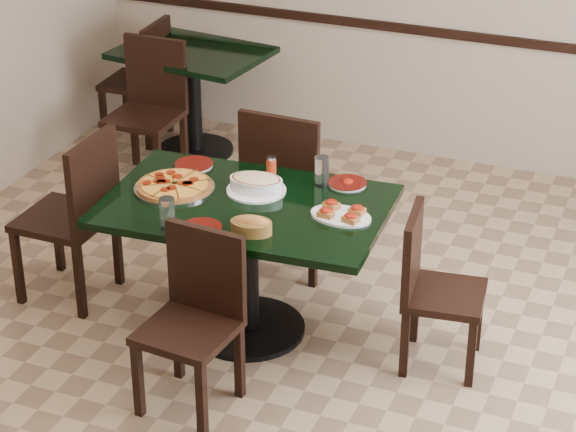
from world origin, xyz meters
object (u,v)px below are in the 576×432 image
at_px(main_table, 246,235).
at_px(chair_far, 288,181).
at_px(bread_basket, 251,225).
at_px(back_chair_near, 150,102).
at_px(chair_left, 77,208).
at_px(chair_near, 196,311).
at_px(lasagna_casserole, 256,183).
at_px(back_table, 193,82).
at_px(chair_right, 430,282).
at_px(bruschetta_platter, 341,213).
at_px(pepperoni_pizza, 174,186).
at_px(back_chair_left, 145,74).

bearing_deg(main_table, chair_far, 90.53).
bearing_deg(bread_basket, back_chair_near, 122.22).
xyz_separation_m(chair_far, chair_left, (-0.93, -0.69, -0.02)).
bearing_deg(chair_far, back_chair_near, -30.59).
distance_m(chair_near, lasagna_casserole, 0.81).
relative_size(chair_left, bread_basket, 4.44).
height_order(back_table, chair_near, chair_near).
relative_size(chair_right, chair_left, 0.85).
relative_size(bread_basket, bruschetta_platter, 0.66).
distance_m(chair_left, bruschetta_platter, 1.48).
height_order(back_chair_near, pepperoni_pizza, back_chair_near).
height_order(chair_far, back_chair_near, chair_far).
height_order(chair_near, back_chair_near, back_chair_near).
bearing_deg(back_table, bruschetta_platter, -40.71).
distance_m(back_chair_left, bruschetta_platter, 2.99).
xyz_separation_m(chair_left, pepperoni_pizza, (0.57, 0.03, 0.23)).
distance_m(chair_right, chair_left, 1.91).
distance_m(back_table, chair_near, 2.87).
bearing_deg(chair_far, bruschetta_platter, 132.00).
xyz_separation_m(back_table, pepperoni_pizza, (0.87, -1.95, 0.24)).
xyz_separation_m(chair_near, pepperoni_pizza, (-0.41, 0.62, 0.29)).
distance_m(back_table, pepperoni_pizza, 2.15).
bearing_deg(pepperoni_pizza, chair_right, 3.51).
bearing_deg(back_table, chair_far, -39.57).
height_order(chair_far, lasagna_casserole, chair_far).
distance_m(chair_far, chair_near, 1.28).
relative_size(back_table, chair_near, 1.22).
relative_size(chair_near, chair_left, 0.90).
bearing_deg(main_table, chair_left, 177.65).
bearing_deg(back_table, back_chair_left, 175.64).
bearing_deg(chair_near, chair_left, 154.54).
xyz_separation_m(chair_far, bread_basket, (0.20, -0.94, 0.23)).
xyz_separation_m(chair_near, back_chair_left, (-1.71, 2.65, 0.01)).
xyz_separation_m(back_table, bruschetta_platter, (1.76, -1.93, 0.25)).
bearing_deg(bread_basket, bruschetta_platter, 34.08).
height_order(back_table, bread_basket, bread_basket).
distance_m(chair_far, bruschetta_platter, 0.86).
height_order(chair_near, lasagna_casserole, chair_near).
height_order(back_chair_left, bruschetta_platter, back_chair_left).
height_order(back_chair_near, back_chair_left, back_chair_near).
bearing_deg(bruschetta_platter, chair_left, -172.18).
distance_m(main_table, back_chair_near, 2.04).
bearing_deg(pepperoni_pizza, chair_left, -177.46).
relative_size(chair_near, bruschetta_platter, 2.63).
bearing_deg(bruschetta_platter, back_table, 138.33).
bearing_deg(chair_left, bread_basket, 77.79).
xyz_separation_m(back_chair_near, pepperoni_pizza, (0.97, -1.51, 0.24)).
bearing_deg(bread_basket, chair_far, 93.80).
relative_size(main_table, bruschetta_platter, 4.40).
bearing_deg(bread_basket, main_table, 110.84).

